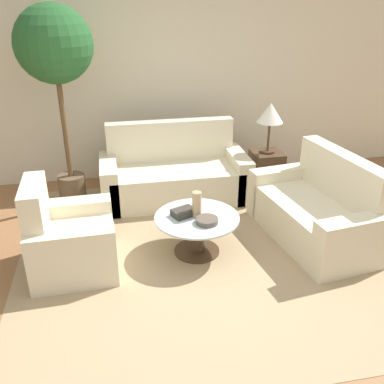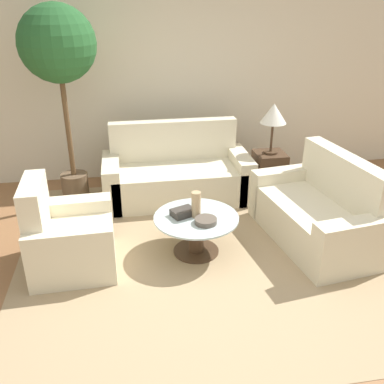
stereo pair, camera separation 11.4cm
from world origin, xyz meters
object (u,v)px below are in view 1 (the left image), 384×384
Objects in this scene: armchair at (67,242)px; vase at (197,204)px; potted_plant at (55,55)px; sofa_main at (174,175)px; coffee_table at (197,229)px; bowl at (207,221)px; book_stack at (184,212)px; loveseat at (319,212)px; table_lamp at (270,114)px.

vase is at bearing -89.80° from armchair.
potted_plant is 2.23m from vase.
sofa_main is 1.93m from potted_plant.
coffee_table is 0.36× the size of potted_plant.
sofa_main is 8.54× the size of bowl.
armchair is 1.13m from book_stack.
armchair reaches higher than book_stack.
coffee_table is 0.23m from bowl.
loveseat is at bearing 8.64° from bowl.
coffee_table is 2.39m from potted_plant.
table_lamp is at bearing -64.32° from armchair.
sofa_main is 1.86m from loveseat.
table_lamp is at bearing 179.77° from loveseat.
bowl is (1.34, -1.50, -1.34)m from potted_plant.
armchair reaches higher than vase.
coffee_table is at bearing -133.57° from table_lamp.
book_stack is (1.12, 0.09, 0.15)m from armchair.
vase is 1.23× the size of bowl.
loveseat is 3.25m from potted_plant.
vase is 0.16m from book_stack.
bowl is 0.80× the size of book_stack.
vase reaches higher than book_stack.
loveseat is 1.27m from bowl.
table_lamp is at bearing 19.30° from book_stack.
table_lamp is (2.39, 1.25, 0.75)m from armchair.
vase is at bearing -46.72° from potted_plant.
book_stack is (-1.28, -1.16, -0.61)m from table_lamp.
bowl is (0.09, -1.48, 0.13)m from sofa_main.
loveseat is at bearing -82.08° from table_lamp.
loveseat is 2.54× the size of table_lamp.
book_stack is at bearing 161.34° from vase.
book_stack is (-0.12, 0.05, 0.17)m from coffee_table.
armchair is 4.23× the size of bowl.
armchair is at bearing -178.30° from coffee_table.
potted_plant reaches higher than book_stack.
book_stack reaches higher than bowl.
armchair reaches higher than bowl.
table_lamp is (-0.16, 1.16, 0.75)m from loveseat.
armchair is at bearing 175.40° from bowl.
loveseat is 6.10× the size of vase.
loveseat is 1.32m from coffee_table.
vase is at bearing 90.32° from coffee_table.
sofa_main is at bearing -142.22° from loveseat.
sofa_main is 2.02× the size of armchair.
coffee_table is at bearing -46.90° from potted_plant.
coffee_table is at bearing 115.16° from bowl.
bowl is (-1.09, -1.35, -0.61)m from table_lamp.
armchair is 1.24m from coffee_table.
potted_plant is at bearing 108.24° from book_stack.
armchair is at bearing -131.50° from sofa_main.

